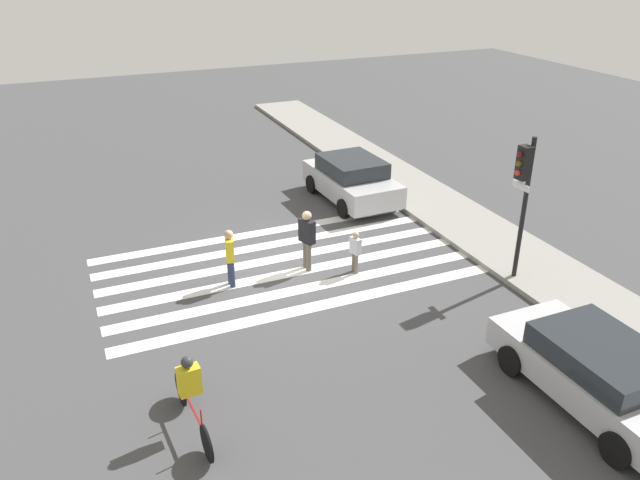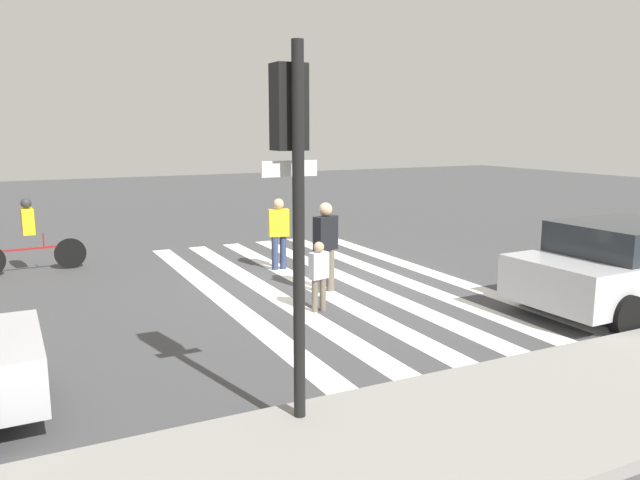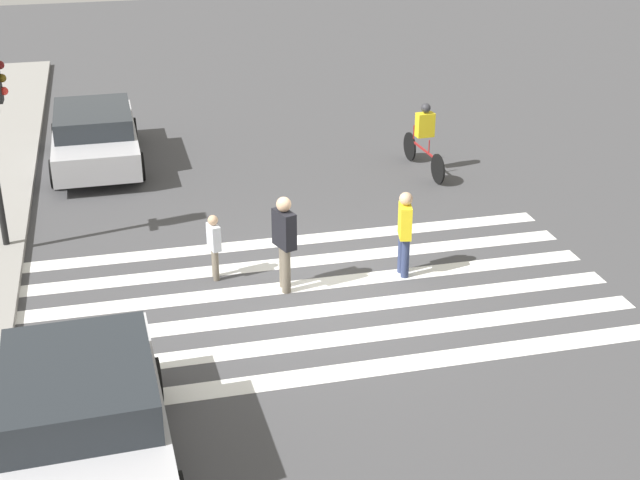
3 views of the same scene
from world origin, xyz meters
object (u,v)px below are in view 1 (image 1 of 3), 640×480
at_px(pedestrian_adult_tall_backpack, 230,255).
at_px(cyclist_far_lane, 190,392).
at_px(pedestrian_adult_blue_shirt, 355,250).
at_px(car_parked_dark_suv, 600,372).
at_px(traffic_light, 523,184).
at_px(pedestrian_child_with_backpack, 307,237).
at_px(car_parked_silver_sedan, 352,179).

xyz_separation_m(pedestrian_adult_tall_backpack, cyclist_far_lane, (4.92, -2.13, -0.02)).
bearing_deg(pedestrian_adult_tall_backpack, pedestrian_adult_blue_shirt, 90.94).
relative_size(cyclist_far_lane, car_parked_dark_suv, 0.52).
distance_m(pedestrian_adult_tall_backpack, pedestrian_adult_blue_shirt, 3.33).
relative_size(traffic_light, pedestrian_adult_blue_shirt, 3.23).
distance_m(traffic_light, pedestrian_child_with_backpack, 5.69).
bearing_deg(car_parked_silver_sedan, cyclist_far_lane, -41.93).
height_order(pedestrian_child_with_backpack, car_parked_silver_sedan, pedestrian_child_with_backpack).
height_order(pedestrian_adult_tall_backpack, cyclist_far_lane, cyclist_far_lane).
height_order(traffic_light, pedestrian_adult_blue_shirt, traffic_light).
relative_size(traffic_light, cyclist_far_lane, 1.70).
bearing_deg(pedestrian_adult_tall_backpack, traffic_light, 80.47).
bearing_deg(traffic_light, car_parked_dark_suv, -19.35).
bearing_deg(pedestrian_adult_blue_shirt, car_parked_silver_sedan, 142.10).
bearing_deg(traffic_light, pedestrian_adult_blue_shirt, -120.11).
bearing_deg(cyclist_far_lane, pedestrian_adult_blue_shirt, 124.58).
bearing_deg(car_parked_silver_sedan, pedestrian_adult_blue_shirt, -26.75).
bearing_deg(car_parked_dark_suv, pedestrian_child_with_backpack, -157.69).
bearing_deg(pedestrian_adult_tall_backpack, cyclist_far_lane, -11.29).
xyz_separation_m(pedestrian_child_with_backpack, cyclist_far_lane, (4.97, -4.28, -0.10)).
relative_size(pedestrian_adult_blue_shirt, car_parked_silver_sedan, 0.30).
xyz_separation_m(traffic_light, pedestrian_child_with_backpack, (-2.75, -4.65, -1.77)).
relative_size(pedestrian_adult_blue_shirt, pedestrian_child_with_backpack, 0.71).
bearing_deg(car_parked_dark_suv, car_parked_silver_sedan, 178.19).
height_order(traffic_light, car_parked_silver_sedan, traffic_light).
bearing_deg(traffic_light, car_parked_silver_sedan, -168.99).
distance_m(traffic_light, pedestrian_adult_tall_backpack, 7.55).
xyz_separation_m(pedestrian_adult_tall_backpack, car_parked_silver_sedan, (-4.13, 5.48, -0.12)).
relative_size(traffic_light, pedestrian_child_with_backpack, 2.28).
bearing_deg(pedestrian_adult_blue_shirt, pedestrian_adult_tall_backpack, -114.21).
distance_m(traffic_light, car_parked_silver_sedan, 7.23).
xyz_separation_m(pedestrian_adult_tall_backpack, pedestrian_adult_blue_shirt, (0.64, 3.26, -0.21)).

